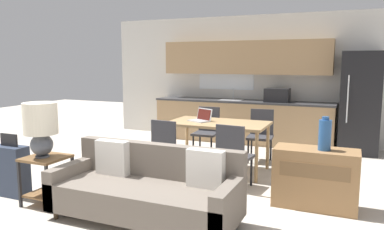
# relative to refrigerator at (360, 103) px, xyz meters

# --- Properties ---
(ground_plane) EXTENTS (20.00, 20.00, 0.00)m
(ground_plane) POSITION_rel_refrigerator_xyz_m (-2.29, -4.22, -0.95)
(ground_plane) COLOR beige
(wall_back) EXTENTS (6.40, 0.07, 2.70)m
(wall_back) POSITION_rel_refrigerator_xyz_m (-2.30, 0.41, 0.40)
(wall_back) COLOR silver
(wall_back) RESTS_ON ground_plane
(kitchen_counter) EXTENTS (3.80, 0.65, 2.15)m
(kitchen_counter) POSITION_rel_refrigerator_xyz_m (-2.28, 0.10, -0.11)
(kitchen_counter) COLOR tan
(kitchen_counter) RESTS_ON ground_plane
(refrigerator) EXTENTS (0.70, 0.74, 1.90)m
(refrigerator) POSITION_rel_refrigerator_xyz_m (0.00, 0.00, 0.00)
(refrigerator) COLOR black
(refrigerator) RESTS_ON ground_plane
(dining_table) EXTENTS (1.54, 0.87, 0.77)m
(dining_table) POSITION_rel_refrigerator_xyz_m (-2.04, -2.15, -0.24)
(dining_table) COLOR tan
(dining_table) RESTS_ON ground_plane
(couch) EXTENTS (2.05, 0.80, 0.81)m
(couch) POSITION_rel_refrigerator_xyz_m (-2.12, -4.22, -0.63)
(couch) COLOR #3D2D1E
(couch) RESTS_ON ground_plane
(side_table) EXTENTS (0.47, 0.47, 0.59)m
(side_table) POSITION_rel_refrigerator_xyz_m (-3.46, -4.32, -0.56)
(side_table) COLOR brown
(side_table) RESTS_ON ground_plane
(table_lamp) EXTENTS (0.39, 0.39, 0.65)m
(table_lamp) POSITION_rel_refrigerator_xyz_m (-3.48, -4.35, 0.02)
(table_lamp) COLOR #4C515B
(table_lamp) RESTS_ON side_table
(credenza) EXTENTS (0.95, 0.43, 0.70)m
(credenza) POSITION_rel_refrigerator_xyz_m (-0.48, -3.13, -0.60)
(credenza) COLOR olive
(credenza) RESTS_ON ground_plane
(vase) EXTENTS (0.14, 0.14, 0.39)m
(vase) POSITION_rel_refrigerator_xyz_m (-0.40, -3.16, -0.07)
(vase) COLOR #234C84
(vase) RESTS_ON credenza
(dining_chair_near_left) EXTENTS (0.45, 0.45, 0.89)m
(dining_chair_near_left) POSITION_rel_refrigerator_xyz_m (-2.54, -2.91, -0.46)
(dining_chair_near_left) COLOR #38383D
(dining_chair_near_left) RESTS_ON ground_plane
(dining_chair_far_left) EXTENTS (0.43, 0.43, 0.89)m
(dining_chair_far_left) POSITION_rel_refrigerator_xyz_m (-2.53, -1.36, -0.46)
(dining_chair_far_left) COLOR #38383D
(dining_chair_far_left) RESTS_ON ground_plane
(dining_chair_far_right) EXTENTS (0.46, 0.46, 0.89)m
(dining_chair_far_right) POSITION_rel_refrigerator_xyz_m (-1.56, -1.31, -0.46)
(dining_chair_far_right) COLOR #38383D
(dining_chair_far_right) RESTS_ON ground_plane
(dining_chair_near_right) EXTENTS (0.46, 0.46, 0.89)m
(dining_chair_near_right) POSITION_rel_refrigerator_xyz_m (-1.56, -2.91, -0.46)
(dining_chair_near_right) COLOR #38383D
(dining_chair_near_right) RESTS_ON ground_plane
(laptop) EXTENTS (0.40, 0.37, 0.20)m
(laptop) POSITION_rel_refrigerator_xyz_m (-2.33, -2.16, -0.13)
(laptop) COLOR #B7BABC
(laptop) RESTS_ON dining_table
(suitcase) EXTENTS (0.45, 0.22, 0.81)m
(suitcase) POSITION_rel_refrigerator_xyz_m (-4.10, -4.27, -0.62)
(suitcase) COLOR #2D384C
(suitcase) RESTS_ON ground_plane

